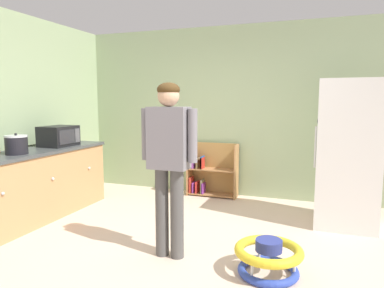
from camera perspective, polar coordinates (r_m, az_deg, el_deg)
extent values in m
plane|color=beige|center=(3.74, -0.90, -17.09)|extent=(12.00, 12.00, 0.00)
cube|color=#97AC81|center=(5.65, 7.44, 5.19)|extent=(5.20, 0.06, 2.70)
cube|color=#95AC7F|center=(5.54, -24.18, 4.60)|extent=(0.06, 2.99, 2.70)
cube|color=tan|center=(4.97, -24.38, -6.35)|extent=(0.60, 2.23, 0.86)
cube|color=#434748|center=(4.89, -24.65, -1.21)|extent=(0.64, 2.27, 0.04)
sphere|color=silver|center=(4.22, -28.42, -7.09)|extent=(0.04, 0.04, 0.04)
sphere|color=silver|center=(4.73, -21.70, -5.27)|extent=(0.04, 0.04, 0.04)
sphere|color=silver|center=(5.30, -16.39, -3.77)|extent=(0.04, 0.04, 0.04)
cube|color=white|center=(4.63, 23.93, -1.48)|extent=(0.70, 0.68, 1.78)
cylinder|color=silver|center=(4.44, 19.44, -0.46)|extent=(0.02, 0.02, 0.50)
cube|color=#333333|center=(4.58, 19.76, 3.55)|extent=(0.01, 0.67, 0.01)
cube|color=#AC7949|center=(5.75, -0.39, -4.00)|extent=(0.02, 0.28, 0.85)
cube|color=#AC7949|center=(5.54, 7.23, -4.49)|extent=(0.02, 0.28, 0.85)
cube|color=#A77F44|center=(5.75, 3.71, -4.01)|extent=(0.80, 0.02, 0.85)
cube|color=#AC7949|center=(5.72, 3.32, -8.13)|extent=(0.76, 0.24, 0.02)
cube|color=#AC7949|center=(5.63, 3.35, -4.15)|extent=(0.76, 0.24, 0.02)
cube|color=#B13226|center=(5.77, -0.11, -6.60)|extent=(0.03, 0.17, 0.25)
cube|color=beige|center=(5.69, -0.11, -2.64)|extent=(0.03, 0.17, 0.25)
cube|color=purple|center=(5.76, 0.34, -7.04)|extent=(0.02, 0.17, 0.17)
cube|color=#884299|center=(5.67, 0.33, -2.64)|extent=(0.03, 0.17, 0.26)
cube|color=red|center=(5.74, 0.88, -7.01)|extent=(0.03, 0.17, 0.18)
cube|color=brown|center=(5.66, 0.99, -3.13)|extent=(0.03, 0.17, 0.17)
cube|color=#6C6747|center=(5.71, 1.71, -6.90)|extent=(0.02, 0.17, 0.22)
cube|color=#B1281F|center=(5.63, 1.71, -3.10)|extent=(0.03, 0.17, 0.18)
cube|color=purple|center=(5.71, 1.85, -7.18)|extent=(0.03, 0.17, 0.17)
cube|color=#224F97|center=(5.63, 1.69, -3.01)|extent=(0.02, 0.17, 0.20)
cylinder|color=#4E4D4B|center=(3.52, -4.91, -10.96)|extent=(0.13, 0.13, 0.88)
cylinder|color=#4E4D4B|center=(3.46, -2.45, -11.27)|extent=(0.13, 0.13, 0.88)
cube|color=slate|center=(3.34, -3.79, 0.99)|extent=(0.38, 0.22, 0.59)
cylinder|color=slate|center=(3.43, -7.47, 1.62)|extent=(0.09, 0.09, 0.50)
cylinder|color=slate|center=(3.24, 0.10, 1.36)|extent=(0.09, 0.09, 0.50)
sphere|color=#D9AA83|center=(3.32, -3.85, 7.85)|extent=(0.21, 0.21, 0.21)
ellipsoid|color=#463015|center=(3.32, -3.86, 8.83)|extent=(0.22, 0.22, 0.13)
torus|color=#2D46B5|center=(3.36, 12.29, -19.52)|extent=(0.54, 0.54, 0.07)
torus|color=yellow|center=(3.28, 12.38, -16.63)|extent=(0.60, 0.60, 0.08)
cylinder|color=navy|center=(3.26, 12.40, -15.82)|extent=(0.23, 0.23, 0.10)
cylinder|color=silver|center=(3.30, 16.34, -18.35)|extent=(0.02, 0.02, 0.18)
cylinder|color=silver|center=(3.51, 10.89, -16.64)|extent=(0.02, 0.02, 0.18)
cylinder|color=silver|center=(3.16, 9.75, -19.36)|extent=(0.02, 0.02, 0.18)
cube|color=black|center=(5.22, -20.90, 1.22)|extent=(0.36, 0.48, 0.28)
cube|color=#2D2D33|center=(5.06, -19.67, 1.11)|extent=(0.01, 0.31, 0.20)
cube|color=#515156|center=(5.23, -18.17, 1.35)|extent=(0.01, 0.10, 0.20)
cylinder|color=black|center=(4.62, -26.68, -0.24)|extent=(0.25, 0.25, 0.20)
cylinder|color=silver|center=(4.61, -26.76, 1.15)|extent=(0.26, 0.26, 0.02)
sphere|color=black|center=(4.61, -26.77, 1.42)|extent=(0.03, 0.03, 0.03)
cylinder|color=green|center=(4.87, -26.82, -0.56)|extent=(0.08, 0.08, 0.09)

